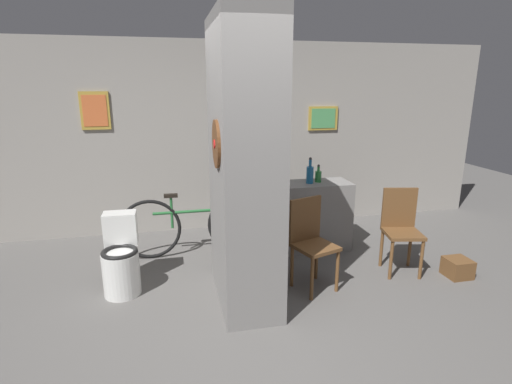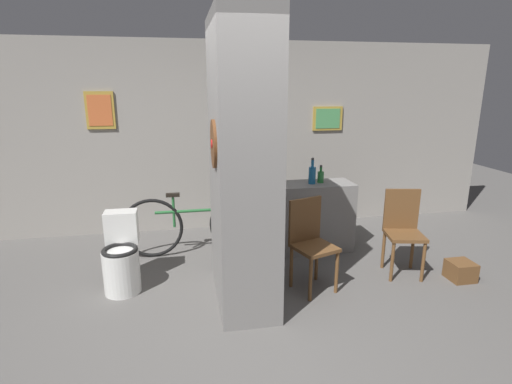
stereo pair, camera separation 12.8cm
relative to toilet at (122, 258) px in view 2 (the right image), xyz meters
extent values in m
plane|color=#5B5956|center=(1.23, -0.94, -0.33)|extent=(14.00, 14.00, 0.00)
cube|color=gray|center=(1.23, 1.69, 0.97)|extent=(8.00, 0.06, 2.60)
cube|color=#B79338|center=(-0.37, 1.65, 1.37)|extent=(0.36, 0.02, 0.48)
cube|color=#D86633|center=(-0.37, 1.63, 1.37)|extent=(0.30, 0.01, 0.39)
cube|color=#B79338|center=(2.73, 1.65, 1.22)|extent=(0.44, 0.02, 0.34)
cube|color=#4C9959|center=(2.73, 1.63, 1.22)|extent=(0.36, 0.01, 0.28)
cube|color=gray|center=(1.18, -0.38, 0.97)|extent=(0.52, 1.12, 2.60)
cylinder|color=#593319|center=(0.91, -0.60, 1.22)|extent=(0.03, 0.40, 0.40)
cylinder|color=red|center=(0.89, -0.60, 1.22)|extent=(0.01, 0.07, 0.07)
cube|color=gray|center=(1.96, 0.65, 0.09)|extent=(1.49, 0.44, 0.86)
cylinder|color=silver|center=(0.00, -0.06, -0.12)|extent=(0.36, 0.36, 0.44)
torus|color=black|center=(0.00, -0.06, 0.11)|extent=(0.35, 0.35, 0.04)
cube|color=silver|center=(0.00, 0.18, 0.27)|extent=(0.32, 0.20, 0.34)
cylinder|color=brown|center=(1.80, -0.58, -0.11)|extent=(0.04, 0.04, 0.44)
cylinder|color=brown|center=(2.10, -0.48, -0.11)|extent=(0.04, 0.04, 0.44)
cylinder|color=brown|center=(1.69, -0.28, -0.11)|extent=(0.04, 0.04, 0.44)
cylinder|color=brown|center=(2.00, -0.17, -0.11)|extent=(0.04, 0.04, 0.44)
cube|color=brown|center=(1.90, -0.38, 0.12)|extent=(0.48, 0.48, 0.04)
cube|color=brown|center=(1.84, -0.21, 0.37)|extent=(0.37, 0.15, 0.45)
cylinder|color=brown|center=(2.77, -0.36, -0.11)|extent=(0.04, 0.04, 0.44)
cylinder|color=brown|center=(3.08, -0.42, -0.11)|extent=(0.04, 0.04, 0.44)
cylinder|color=brown|center=(2.83, -0.04, -0.11)|extent=(0.04, 0.04, 0.44)
cylinder|color=brown|center=(3.15, -0.11, -0.11)|extent=(0.04, 0.04, 0.44)
cube|color=brown|center=(2.96, -0.23, 0.12)|extent=(0.45, 0.45, 0.04)
cube|color=brown|center=(2.99, -0.06, 0.37)|extent=(0.38, 0.11, 0.45)
torus|color=black|center=(0.26, 0.75, 0.03)|extent=(0.73, 0.04, 0.73)
torus|color=black|center=(1.30, 0.75, 0.03)|extent=(0.73, 0.04, 0.73)
cylinder|color=#266633|center=(0.78, 0.75, 0.22)|extent=(0.96, 0.04, 0.04)
cylinder|color=#266633|center=(0.52, 0.75, 0.22)|extent=(0.03, 0.03, 0.38)
cylinder|color=#266633|center=(1.25, 0.75, 0.22)|extent=(0.03, 0.03, 0.35)
cube|color=black|center=(0.52, 0.75, 0.43)|extent=(0.16, 0.06, 0.04)
cylinder|color=#262626|center=(1.25, 0.75, 0.39)|extent=(0.03, 0.42, 0.03)
cylinder|color=#19598C|center=(2.18, 0.62, 0.62)|extent=(0.09, 0.09, 0.21)
cylinder|color=#19598C|center=(2.18, 0.62, 0.77)|extent=(0.03, 0.03, 0.09)
sphere|color=#333333|center=(2.18, 0.62, 0.83)|extent=(0.04, 0.04, 0.04)
cylinder|color=#267233|center=(2.31, 0.66, 0.59)|extent=(0.08, 0.08, 0.14)
cylinder|color=#267233|center=(2.31, 0.66, 0.69)|extent=(0.03, 0.03, 0.06)
sphere|color=#333333|center=(2.31, 0.66, 0.73)|extent=(0.03, 0.03, 0.03)
cube|color=brown|center=(3.52, -0.46, -0.23)|extent=(0.25, 0.25, 0.20)
camera|label=1|loc=(0.52, -3.85, 1.69)|focal=28.00mm
camera|label=2|loc=(0.65, -3.88, 1.69)|focal=28.00mm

